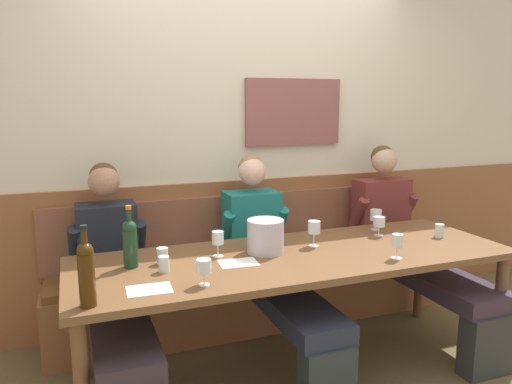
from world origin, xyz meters
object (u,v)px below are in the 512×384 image
wine_bottle_green_tall (86,272)px  wine_glass_left_end (397,242)px  wine_glass_center_rear (314,228)px  wine_glass_mid_right (218,239)px  water_tumbler_left (164,264)px  wall_bench (254,287)px  wine_glass_mid_left (379,223)px  person_left_seat (271,259)px  wine_bottle_clear_water (130,242)px  wine_glass_center_front (376,215)px  water_tumbler_center (439,231)px  wine_glass_near_bucket (204,268)px  dining_table (296,266)px  person_center_right_seat (114,279)px  water_tumbler_right (162,256)px  person_center_left_seat (411,244)px  ice_bucket (266,236)px

wine_bottle_green_tall → wine_glass_left_end: 1.66m
wine_glass_center_rear → wine_glass_mid_right: wine_glass_center_rear is taller
wine_bottle_green_tall → water_tumbler_left: 0.51m
wall_bench → wine_glass_mid_right: wall_bench is taller
wine_glass_mid_left → water_tumbler_left: size_ratio=1.51×
person_left_seat → wine_bottle_clear_water: person_left_seat is taller
wine_glass_center_rear → wine_bottle_clear_water: bearing=179.3°
person_left_seat → water_tumbler_left: person_left_seat is taller
wine_glass_center_front → water_tumbler_center: bearing=-47.8°
wall_bench → wine_glass_center_front: (0.75, -0.40, 0.56)m
wine_bottle_clear_water → wine_glass_near_bucket: wine_bottle_clear_water is taller
dining_table → wine_bottle_green_tall: size_ratio=7.06×
person_center_right_seat → water_tumbler_right: person_center_right_seat is taller
person_left_seat → wine_glass_mid_right: size_ratio=8.80×
wine_glass_center_rear → person_center_right_seat: bearing=169.2°
person_center_left_seat → wine_glass_center_rear: person_center_left_seat is taller
wine_bottle_green_tall → water_tumbler_right: (0.40, 0.45, -0.11)m
person_center_left_seat → wine_glass_center_rear: bearing=-167.2°
dining_table → wine_bottle_clear_water: bearing=172.8°
dining_table → water_tumbler_left: 0.78m
wine_glass_center_rear → water_tumbler_left: size_ratio=1.88×
water_tumbler_center → ice_bucket: bearing=174.8°
wall_bench → person_center_right_seat: 1.12m
dining_table → water_tumbler_right: bearing=171.9°
dining_table → wine_glass_near_bucket: wine_glass_near_bucket is taller
water_tumbler_center → person_center_right_seat: bearing=170.6°
wine_glass_left_end → water_tumbler_left: size_ratio=1.69×
wine_glass_mid_left → wine_bottle_clear_water: bearing=-178.3°
wine_glass_near_bucket → wine_glass_mid_left: bearing=18.8°
wine_bottle_green_tall → wine_glass_mid_left: size_ratio=2.85×
wall_bench → water_tumbler_left: 1.17m
wall_bench → person_left_seat: bearing=-93.6°
wine_bottle_green_tall → wine_glass_center_front: (1.91, 0.64, -0.06)m
person_center_left_seat → ice_bucket: (-1.22, -0.21, 0.23)m
wine_glass_center_front → water_tumbler_right: wine_glass_center_front is taller
ice_bucket → water_tumbler_center: (1.18, -0.11, -0.05)m
wine_glass_center_rear → water_tumbler_right: (-0.92, 0.01, -0.07)m
wall_bench → wine_glass_mid_left: wall_bench is taller
person_left_seat → wine_glass_center_front: (0.77, -0.03, 0.23)m
person_left_seat → water_tumbler_center: size_ratio=14.90×
water_tumbler_right → wall_bench: bearing=37.9°
wall_bench → wine_glass_mid_right: (-0.44, -0.58, 0.57)m
wine_glass_center_rear → water_tumbler_right: bearing=179.7°
water_tumbler_left → wine_glass_mid_right: bearing=23.4°
water_tumbler_left → person_center_right_seat: bearing=123.4°
wine_glass_mid_left → wine_glass_left_end: (-0.19, -0.44, 0.01)m
person_center_left_seat → water_tumbler_center: (-0.04, -0.32, 0.18)m
wine_glass_near_bucket → water_tumbler_center: 1.68m
person_left_seat → wine_bottle_clear_water: (-0.90, -0.21, 0.27)m
person_center_right_seat → wine_bottle_green_tall: 0.74m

